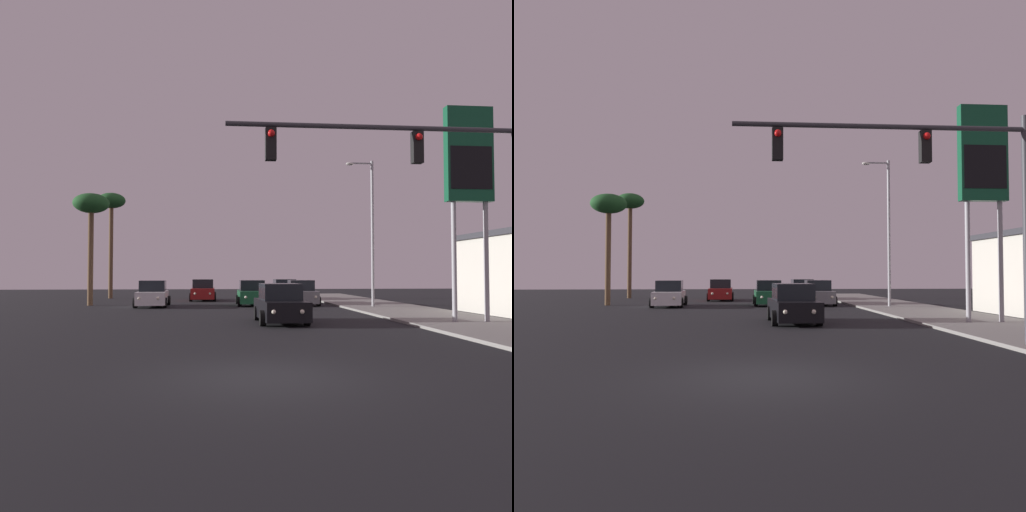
{
  "view_description": "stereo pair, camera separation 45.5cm",
  "coord_description": "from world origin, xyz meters",
  "views": [
    {
      "loc": [
        -1.02,
        -10.12,
        2.08
      ],
      "look_at": [
        1.1,
        14.17,
        2.98
      ],
      "focal_mm": 35.0,
      "sensor_mm": 36.0,
      "label": 1
    },
    {
      "loc": [
        -0.57,
        -10.16,
        2.08
      ],
      "look_at": [
        1.1,
        14.17,
        2.98
      ],
      "focal_mm": 35.0,
      "sensor_mm": 36.0,
      "label": 2
    }
  ],
  "objects": [
    {
      "name": "palm_tree_far",
      "position": [
        -9.82,
        34.0,
        7.96
      ],
      "size": [
        2.4,
        2.4,
        9.17
      ],
      "color": "brown",
      "rests_on": "ground"
    },
    {
      "name": "ground_plane",
      "position": [
        0.0,
        0.0,
        0.0
      ],
      "size": [
        120.0,
        120.0,
        0.0
      ],
      "primitive_type": "plane",
      "color": "black"
    },
    {
      "name": "gas_station_sign",
      "position": [
        9.69,
        9.77,
        6.62
      ],
      "size": [
        2.0,
        0.42,
        9.0
      ],
      "color": "#99999E",
      "rests_on": "sidewalk_right"
    },
    {
      "name": "car_red",
      "position": [
        -1.77,
        29.74,
        0.76
      ],
      "size": [
        2.04,
        4.31,
        1.68
      ],
      "rotation": [
        0.0,
        0.0,
        3.14
      ],
      "color": "maroon",
      "rests_on": "ground"
    },
    {
      "name": "street_lamp",
      "position": [
        8.7,
        19.87,
        5.12
      ],
      "size": [
        1.74,
        0.24,
        9.0
      ],
      "color": "#99999E",
      "rests_on": "sidewalk_right"
    },
    {
      "name": "car_grey",
      "position": [
        4.99,
        23.42,
        0.76
      ],
      "size": [
        2.04,
        4.34,
        1.68
      ],
      "rotation": [
        0.0,
        0.0,
        3.11
      ],
      "color": "slate",
      "rests_on": "ground"
    },
    {
      "name": "sidewalk_right",
      "position": [
        9.5,
        10.0,
        0.06
      ],
      "size": [
        5.0,
        60.0,
        0.12
      ],
      "color": "gray",
      "rests_on": "ground"
    },
    {
      "name": "car_silver",
      "position": [
        4.76,
        29.7,
        0.76
      ],
      "size": [
        2.04,
        4.31,
        1.68
      ],
      "rotation": [
        0.0,
        0.0,
        3.14
      ],
      "color": "#B7B7BC",
      "rests_on": "ground"
    },
    {
      "name": "car_green",
      "position": [
        1.64,
        23.55,
        0.76
      ],
      "size": [
        2.04,
        4.32,
        1.68
      ],
      "rotation": [
        0.0,
        0.0,
        3.14
      ],
      "color": "#195933",
      "rests_on": "ground"
    },
    {
      "name": "car_white",
      "position": [
        -4.86,
        22.52,
        0.76
      ],
      "size": [
        2.04,
        4.34,
        1.68
      ],
      "rotation": [
        0.0,
        0.0,
        3.18
      ],
      "color": "silver",
      "rests_on": "ground"
    },
    {
      "name": "traffic_light_mast",
      "position": [
        5.19,
        3.41,
        4.79
      ],
      "size": [
        8.45,
        0.36,
        6.5
      ],
      "color": "#38383D",
      "rests_on": "sidewalk_right"
    },
    {
      "name": "palm_tree_mid",
      "position": [
        -9.15,
        24.0,
        6.49
      ],
      "size": [
        2.4,
        2.4,
        7.51
      ],
      "color": "brown",
      "rests_on": "ground"
    },
    {
      "name": "car_black",
      "position": [
        1.89,
        11.18,
        0.76
      ],
      "size": [
        2.04,
        4.34,
        1.68
      ],
      "rotation": [
        0.0,
        0.0,
        3.18
      ],
      "color": "black",
      "rests_on": "ground"
    }
  ]
}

